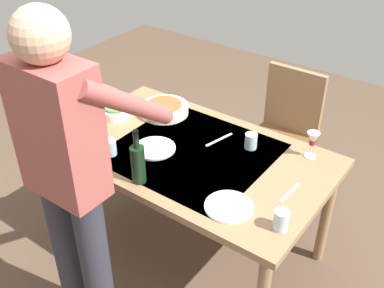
{
  "coord_description": "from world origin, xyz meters",
  "views": [
    {
      "loc": [
        -1.23,
        1.69,
        2.16
      ],
      "look_at": [
        0.0,
        0.0,
        0.78
      ],
      "focal_mm": 43.45,
      "sensor_mm": 36.0,
      "label": 1
    }
  ],
  "objects_px": {
    "person_server": "(69,172)",
    "dinner_plate_near": "(155,148)",
    "water_cup_near_left": "(281,220)",
    "wine_glass_left": "(73,124)",
    "chair_near": "(285,127)",
    "dining_table": "(192,162)",
    "wine_glass_right": "(313,140)",
    "side_bowl_salad": "(116,112)",
    "wine_bottle": "(138,163)",
    "water_cup_near_right": "(251,141)",
    "serving_bowl_pasta": "(164,108)",
    "dinner_plate_far": "(229,207)",
    "water_cup_far_left": "(110,147)"
  },
  "relations": [
    {
      "from": "person_server",
      "to": "dinner_plate_near",
      "type": "distance_m",
      "value": 0.66
    },
    {
      "from": "water_cup_near_left",
      "to": "wine_glass_left",
      "type": "bearing_deg",
      "value": 1.79
    },
    {
      "from": "chair_near",
      "to": "dining_table",
      "type": "bearing_deg",
      "value": 78.75
    },
    {
      "from": "wine_glass_right",
      "to": "side_bowl_salad",
      "type": "height_order",
      "value": "wine_glass_right"
    },
    {
      "from": "wine_bottle",
      "to": "wine_glass_left",
      "type": "relative_size",
      "value": 1.96
    },
    {
      "from": "chair_near",
      "to": "wine_glass_right",
      "type": "height_order",
      "value": "chair_near"
    },
    {
      "from": "water_cup_near_right",
      "to": "serving_bowl_pasta",
      "type": "height_order",
      "value": "water_cup_near_right"
    },
    {
      "from": "side_bowl_salad",
      "to": "dinner_plate_far",
      "type": "xyz_separation_m",
      "value": [
        -1.01,
        0.3,
        -0.03
      ]
    },
    {
      "from": "dining_table",
      "to": "chair_near",
      "type": "bearing_deg",
      "value": -101.25
    },
    {
      "from": "wine_bottle",
      "to": "wine_glass_left",
      "type": "distance_m",
      "value": 0.55
    },
    {
      "from": "wine_bottle",
      "to": "water_cup_near_left",
      "type": "bearing_deg",
      "value": -171.49
    },
    {
      "from": "water_cup_near_right",
      "to": "person_server",
      "type": "bearing_deg",
      "value": 68.51
    },
    {
      "from": "wine_bottle",
      "to": "wine_glass_right",
      "type": "distance_m",
      "value": 0.92
    },
    {
      "from": "dinner_plate_near",
      "to": "dinner_plate_far",
      "type": "xyz_separation_m",
      "value": [
        -0.59,
        0.17,
        0.0
      ]
    },
    {
      "from": "water_cup_near_left",
      "to": "water_cup_near_right",
      "type": "relative_size",
      "value": 1.11
    },
    {
      "from": "wine_glass_right",
      "to": "dinner_plate_near",
      "type": "distance_m",
      "value": 0.85
    },
    {
      "from": "person_server",
      "to": "dining_table",
      "type": "bearing_deg",
      "value": -100.36
    },
    {
      "from": "water_cup_near_right",
      "to": "serving_bowl_pasta",
      "type": "bearing_deg",
      "value": -1.8
    },
    {
      "from": "water_cup_near_right",
      "to": "water_cup_far_left",
      "type": "distance_m",
      "value": 0.77
    },
    {
      "from": "side_bowl_salad",
      "to": "dining_table",
      "type": "bearing_deg",
      "value": 176.81
    },
    {
      "from": "wine_bottle",
      "to": "water_cup_near_left",
      "type": "distance_m",
      "value": 0.74
    },
    {
      "from": "wine_glass_left",
      "to": "water_cup_near_left",
      "type": "bearing_deg",
      "value": -178.21
    },
    {
      "from": "wine_bottle",
      "to": "water_cup_far_left",
      "type": "xyz_separation_m",
      "value": [
        0.28,
        -0.08,
        -0.07
      ]
    },
    {
      "from": "dining_table",
      "to": "wine_glass_right",
      "type": "relative_size",
      "value": 9.9
    },
    {
      "from": "wine_glass_left",
      "to": "wine_bottle",
      "type": "bearing_deg",
      "value": 172.76
    },
    {
      "from": "wine_bottle",
      "to": "dinner_plate_far",
      "type": "relative_size",
      "value": 1.29
    },
    {
      "from": "serving_bowl_pasta",
      "to": "dinner_plate_far",
      "type": "height_order",
      "value": "serving_bowl_pasta"
    },
    {
      "from": "wine_bottle",
      "to": "wine_glass_right",
      "type": "relative_size",
      "value": 1.96
    },
    {
      "from": "wine_bottle",
      "to": "person_server",
      "type": "bearing_deg",
      "value": 78.72
    },
    {
      "from": "water_cup_far_left",
      "to": "dinner_plate_far",
      "type": "xyz_separation_m",
      "value": [
        -0.75,
        -0.01,
        -0.04
      ]
    },
    {
      "from": "side_bowl_salad",
      "to": "dinner_plate_near",
      "type": "height_order",
      "value": "side_bowl_salad"
    },
    {
      "from": "chair_near",
      "to": "wine_glass_left",
      "type": "xyz_separation_m",
      "value": [
        0.77,
        1.13,
        0.3
      ]
    },
    {
      "from": "dining_table",
      "to": "side_bowl_salad",
      "type": "height_order",
      "value": "side_bowl_salad"
    },
    {
      "from": "wine_glass_left",
      "to": "side_bowl_salad",
      "type": "xyz_separation_m",
      "value": [
        -0.0,
        -0.33,
        -0.07
      ]
    },
    {
      "from": "person_server",
      "to": "side_bowl_salad",
      "type": "relative_size",
      "value": 9.38
    },
    {
      "from": "dining_table",
      "to": "side_bowl_salad",
      "type": "relative_size",
      "value": 8.31
    },
    {
      "from": "side_bowl_salad",
      "to": "wine_glass_right",
      "type": "bearing_deg",
      "value": -165.15
    },
    {
      "from": "chair_near",
      "to": "serving_bowl_pasta",
      "type": "distance_m",
      "value": 0.84
    },
    {
      "from": "serving_bowl_pasta",
      "to": "side_bowl_salad",
      "type": "distance_m",
      "value": 0.3
    },
    {
      "from": "chair_near",
      "to": "wine_glass_right",
      "type": "xyz_separation_m",
      "value": [
        -0.37,
        0.5,
        0.3
      ]
    },
    {
      "from": "chair_near",
      "to": "dinner_plate_near",
      "type": "relative_size",
      "value": 3.96
    },
    {
      "from": "chair_near",
      "to": "dinner_plate_far",
      "type": "xyz_separation_m",
      "value": [
        -0.24,
        1.11,
        0.2
      ]
    },
    {
      "from": "dining_table",
      "to": "wine_glass_right",
      "type": "xyz_separation_m",
      "value": [
        -0.54,
        -0.34,
        0.18
      ]
    },
    {
      "from": "water_cup_far_left",
      "to": "serving_bowl_pasta",
      "type": "bearing_deg",
      "value": -84.84
    },
    {
      "from": "dining_table",
      "to": "dinner_plate_near",
      "type": "height_order",
      "value": "dinner_plate_near"
    },
    {
      "from": "serving_bowl_pasta",
      "to": "dinner_plate_far",
      "type": "bearing_deg",
      "value": 147.25
    },
    {
      "from": "wine_glass_left",
      "to": "serving_bowl_pasta",
      "type": "height_order",
      "value": "wine_glass_left"
    },
    {
      "from": "dining_table",
      "to": "water_cup_far_left",
      "type": "distance_m",
      "value": 0.46
    },
    {
      "from": "wine_glass_left",
      "to": "dinner_plate_near",
      "type": "distance_m",
      "value": 0.48
    },
    {
      "from": "water_cup_far_left",
      "to": "serving_bowl_pasta",
      "type": "xyz_separation_m",
      "value": [
        0.05,
        -0.52,
        -0.01
      ]
    }
  ]
}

